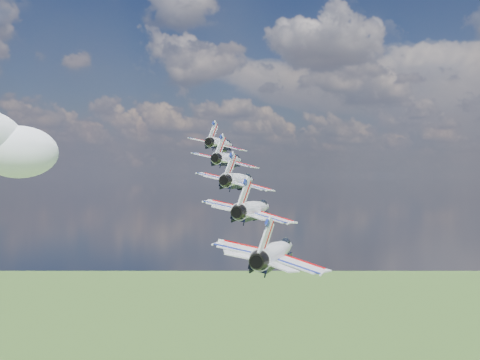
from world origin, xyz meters
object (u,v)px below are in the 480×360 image
Objects in this scene: jet_4 at (277,251)px; jet_3 at (255,209)px; jet_2 at (240,180)px; jet_0 at (221,144)px; jet_1 at (229,159)px.

jet_3 is at bearing 113.74° from jet_4.
jet_2 reaches higher than jet_4.
jet_3 reaches higher than jet_4.
jet_4 is at bearing -66.26° from jet_0.
jet_0 is 27.01m from jet_2.
jet_0 reaches higher than jet_2.
jet_1 is at bearing 113.74° from jet_2.
jet_3 is (28.23, -27.53, -9.33)m from jet_0.
jet_3 is at bearing -66.26° from jet_2.
jet_0 is at bearing 113.74° from jet_2.
jet_2 is at bearing -66.26° from jet_0.
jet_3 is (9.41, -9.18, -3.11)m from jet_2.
jet_0 reaches higher than jet_3.
jet_0 is at bearing 113.74° from jet_1.
jet_1 reaches higher than jet_2.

